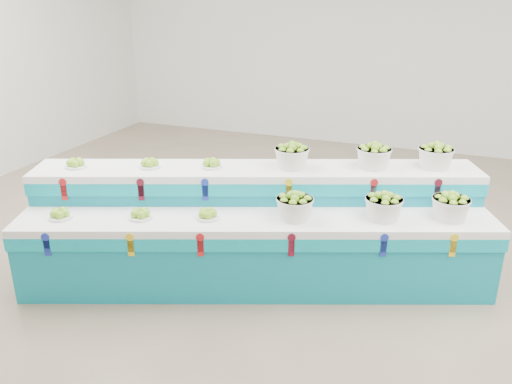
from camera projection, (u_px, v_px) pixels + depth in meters
ground at (291, 277)px, 5.10m from camera, size 10.00×10.00×0.00m
back_wall at (385, 30)px, 8.73m from camera, size 10.00×0.00×10.00m
display_stand at (256, 227)px, 4.96m from camera, size 4.42×2.59×1.02m
plate_lower_left at (60, 213)px, 4.62m from camera, size 0.27×0.27×0.10m
plate_lower_mid at (141, 213)px, 4.62m from camera, size 0.27×0.27×0.10m
plate_lower_right at (207, 213)px, 4.62m from camera, size 0.27×0.27×0.10m
basket_lower_left at (295, 206)px, 4.59m from camera, size 0.43×0.43×0.24m
basket_lower_mid at (384, 206)px, 4.59m from camera, size 0.43×0.43×0.24m
basket_lower_right at (451, 206)px, 4.59m from camera, size 0.43×0.43×0.24m
plate_upper_left at (76, 163)px, 5.01m from camera, size 0.27×0.27×0.10m
plate_upper_mid at (150, 163)px, 5.01m from camera, size 0.27×0.27×0.10m
plate_upper_right at (211, 163)px, 5.01m from camera, size 0.27×0.27×0.10m
basket_upper_left at (292, 156)px, 4.98m from camera, size 0.43×0.43×0.24m
basket_upper_mid at (374, 156)px, 4.98m from camera, size 0.43×0.43×0.24m
basket_upper_right at (435, 156)px, 4.98m from camera, size 0.43×0.43×0.24m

